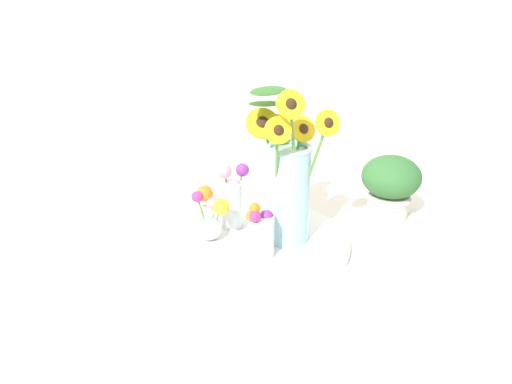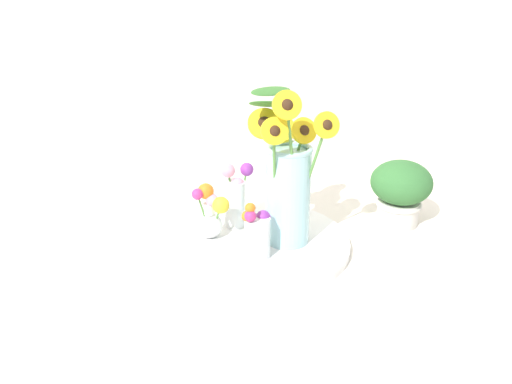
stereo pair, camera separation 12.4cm
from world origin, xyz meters
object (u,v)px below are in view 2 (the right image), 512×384
Objects in this scene: potted_plant at (400,190)px; mason_jar_sunflowers at (287,183)px; vase_small_center at (257,233)px; serving_tray at (256,243)px; vase_small_back at (235,196)px; vase_bulb_right at (210,214)px.

mason_jar_sunflowers is at bearing -171.40° from potted_plant.
mason_jar_sunflowers reaches higher than potted_plant.
vase_small_center is 0.79× the size of potted_plant.
serving_tray is 0.14m from vase_small_back.
mason_jar_sunflowers is 0.18m from vase_small_back.
serving_tray is 0.11m from vase_small_center.
serving_tray is 3.24× the size of vase_bulb_right.
potted_plant is (0.35, 0.05, -0.07)m from mason_jar_sunflowers.
serving_tray is at bearing -19.45° from vase_bulb_right.
potted_plant is (0.53, -0.01, 0.02)m from vase_bulb_right.
mason_jar_sunflowers reaches higher than vase_small_center.
vase_small_center is 0.82× the size of vase_small_back.
serving_tray is 2.61× the size of potted_plant.
vase_small_back reaches higher than potted_plant.
vase_bulb_right is (-0.09, 0.12, 0.00)m from vase_small_center.
potted_plant is at bearing -1.04° from vase_bulb_right.
serving_tray is 2.72× the size of vase_small_back.
serving_tray is 1.19× the size of mason_jar_sunflowers.
serving_tray is at bearing 162.41° from mason_jar_sunflowers.
vase_small_back is (-0.01, 0.18, 0.02)m from vase_small_center.
vase_small_back is at bearing 131.76° from mason_jar_sunflowers.
mason_jar_sunflowers reaches higher than vase_small_back.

